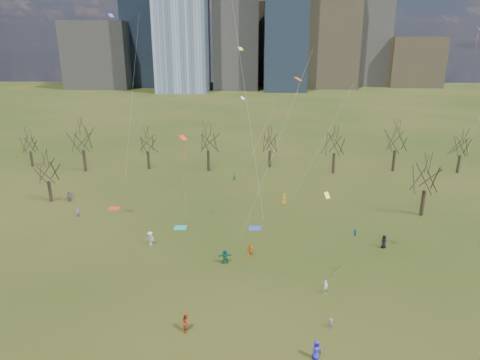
{
  "coord_description": "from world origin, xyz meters",
  "views": [
    {
      "loc": [
        1.6,
        -40.07,
        23.45
      ],
      "look_at": [
        0.0,
        12.0,
        7.0
      ],
      "focal_mm": 32.0,
      "sensor_mm": 36.0,
      "label": 1
    }
  ],
  "objects_px": {
    "person_4": "(251,251)",
    "person_0": "(316,350)",
    "blanket_navy": "(255,228)",
    "person_1": "(326,287)",
    "person_2": "(186,322)",
    "blanket_crimson": "(114,208)",
    "blanket_teal": "(180,228)"
  },
  "relations": [
    {
      "from": "person_2",
      "to": "blanket_navy",
      "type": "bearing_deg",
      "value": -18.31
    },
    {
      "from": "person_4",
      "to": "person_0",
      "type": "bearing_deg",
      "value": 134.49
    },
    {
      "from": "person_0",
      "to": "person_1",
      "type": "bearing_deg",
      "value": 60.73
    },
    {
      "from": "person_0",
      "to": "blanket_teal",
      "type": "bearing_deg",
      "value": 105.0
    },
    {
      "from": "person_0",
      "to": "person_1",
      "type": "distance_m",
      "value": 9.58
    },
    {
      "from": "blanket_crimson",
      "to": "person_2",
      "type": "xyz_separation_m",
      "value": [
        15.25,
        -28.45,
        0.86
      ]
    },
    {
      "from": "person_2",
      "to": "person_4",
      "type": "xyz_separation_m",
      "value": [
        5.4,
        13.45,
        -0.0
      ]
    },
    {
      "from": "blanket_navy",
      "to": "person_2",
      "type": "distance_m",
      "value": 22.54
    },
    {
      "from": "blanket_navy",
      "to": "person_1",
      "type": "xyz_separation_m",
      "value": [
        6.96,
        -15.54,
        0.71
      ]
    },
    {
      "from": "person_1",
      "to": "person_4",
      "type": "bearing_deg",
      "value": 87.58
    },
    {
      "from": "blanket_teal",
      "to": "person_4",
      "type": "bearing_deg",
      "value": -40.73
    },
    {
      "from": "person_4",
      "to": "blanket_crimson",
      "type": "bearing_deg",
      "value": -8.98
    },
    {
      "from": "blanket_teal",
      "to": "person_1",
      "type": "xyz_separation_m",
      "value": [
        16.98,
        -15.45,
        0.71
      ]
    },
    {
      "from": "blanket_teal",
      "to": "blanket_navy",
      "type": "bearing_deg",
      "value": 0.53
    },
    {
      "from": "person_4",
      "to": "person_2",
      "type": "bearing_deg",
      "value": 95.15
    },
    {
      "from": "blanket_navy",
      "to": "person_0",
      "type": "relative_size",
      "value": 0.98
    },
    {
      "from": "blanket_navy",
      "to": "blanket_crimson",
      "type": "bearing_deg",
      "value": 162.39
    },
    {
      "from": "blanket_navy",
      "to": "blanket_crimson",
      "type": "height_order",
      "value": "same"
    },
    {
      "from": "person_2",
      "to": "blanket_crimson",
      "type": "bearing_deg",
      "value": 25.06
    },
    {
      "from": "person_0",
      "to": "person_1",
      "type": "relative_size",
      "value": 1.14
    },
    {
      "from": "person_1",
      "to": "person_2",
      "type": "bearing_deg",
      "value": 157.52
    },
    {
      "from": "blanket_crimson",
      "to": "person_1",
      "type": "relative_size",
      "value": 1.11
    },
    {
      "from": "blanket_navy",
      "to": "person_4",
      "type": "bearing_deg",
      "value": -93.43
    },
    {
      "from": "person_2",
      "to": "person_4",
      "type": "height_order",
      "value": "person_2"
    },
    {
      "from": "blanket_navy",
      "to": "person_4",
      "type": "distance_m",
      "value": 8.34
    },
    {
      "from": "person_0",
      "to": "person_4",
      "type": "xyz_separation_m",
      "value": [
        -5.22,
        16.57,
        0.05
      ]
    },
    {
      "from": "person_1",
      "to": "person_4",
      "type": "relative_size",
      "value": 0.83
    },
    {
      "from": "blanket_teal",
      "to": "person_2",
      "type": "distance_m",
      "value": 22.05
    },
    {
      "from": "person_0",
      "to": "person_4",
      "type": "bearing_deg",
      "value": 91.73
    },
    {
      "from": "person_0",
      "to": "person_1",
      "type": "height_order",
      "value": "person_0"
    },
    {
      "from": "person_0",
      "to": "blanket_crimson",
      "type": "bearing_deg",
      "value": 113.58
    },
    {
      "from": "person_1",
      "to": "person_2",
      "type": "xyz_separation_m",
      "value": [
        -12.86,
        -6.2,
        0.15
      ]
    }
  ]
}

